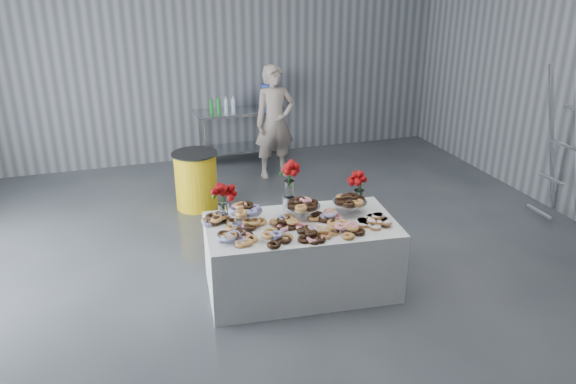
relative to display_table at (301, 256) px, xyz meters
name	(u,v)px	position (x,y,z in m)	size (l,w,h in m)	color
ground	(300,289)	(-0.01, -0.01, -0.38)	(9.00, 9.00, 0.00)	#373A3F
room_walls	(270,29)	(-0.29, 0.06, 2.26)	(8.04, 9.04, 4.02)	gray
display_table	(301,256)	(0.00, 0.00, 0.00)	(1.90, 1.00, 0.75)	white
prep_table	(241,126)	(0.36, 4.09, 0.24)	(1.50, 0.60, 0.90)	silver
donut_mounds	(303,222)	(0.00, -0.05, 0.42)	(1.80, 0.80, 0.09)	#E3A753
cake_stand_left	(244,210)	(-0.53, 0.20, 0.52)	(0.36, 0.36, 0.17)	silver
cake_stand_mid	(303,204)	(0.06, 0.14, 0.52)	(0.36, 0.36, 0.17)	silver
cake_stand_right	(350,200)	(0.56, 0.10, 0.52)	(0.36, 0.36, 0.17)	silver
danish_pile	(378,218)	(0.73, -0.22, 0.43)	(0.48, 0.48, 0.11)	white
bouquet_left	(223,193)	(-0.72, 0.32, 0.67)	(0.26, 0.26, 0.42)	white
bouquet_right	(360,180)	(0.73, 0.23, 0.67)	(0.26, 0.26, 0.42)	white
bouquet_center	(289,176)	(-0.02, 0.35, 0.75)	(0.26, 0.26, 0.57)	silver
water_jug	(269,93)	(0.86, 4.09, 0.77)	(0.28, 0.28, 0.55)	#4563ED
drink_bottles	(222,105)	(0.04, 3.99, 0.66)	(0.54, 0.08, 0.27)	#268C33
person	(275,122)	(0.70, 3.27, 0.50)	(0.64, 0.42, 1.76)	#CC8C93
trash_barrel	(196,180)	(-0.68, 2.43, 0.02)	(0.62, 0.62, 0.79)	yellow
stepladder	(564,145)	(3.74, 0.60, 0.65)	(0.24, 0.51, 2.04)	silver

